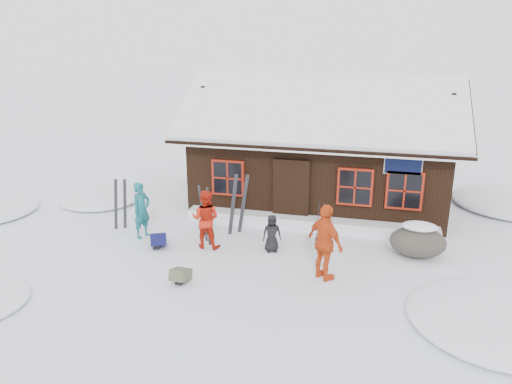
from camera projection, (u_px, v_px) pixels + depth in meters
The scene contains 15 objects.
ground at pixel (241, 253), 13.46m from camera, with size 120.00×120.00×0.00m, color white.
mountain_hut at pixel (322, 157), 17.21m from camera, with size 8.90×6.09×4.42m.
snow_drift at pixel (309, 223), 15.13m from camera, with size 7.60×0.60×0.35m, color white.
snow_mounds at pixel (312, 233), 14.79m from camera, with size 20.60×13.20×0.48m.
skier_teal at pixel (142, 210), 14.29m from camera, with size 0.60×0.39×1.64m, color #156067.
skier_orange_left at pixel (206, 219), 13.61m from camera, with size 0.80×0.62×1.65m, color red.
skier_orange_right at pixel (325, 243), 11.80m from camera, with size 1.11×0.46×1.89m, color #CE4315.
skier_crouched at pixel (272, 233), 13.43m from camera, with size 0.51×0.33×1.04m, color black.
boulder at pixel (418, 241), 13.18m from camera, with size 1.46×1.09×0.84m.
ski_pair_left at pixel (120, 205), 14.93m from camera, with size 0.44×0.21×1.61m.
ski_pair_mid at pixel (206, 216), 13.95m from camera, with size 0.46×0.35×1.69m.
ski_pair_right at pixel (238, 205), 14.55m from camera, with size 0.60×0.31×1.85m.
ski_poles at pixel (320, 223), 14.05m from camera, with size 0.22×0.11×1.22m.
backpack_blue at pixel (159, 242), 13.80m from camera, with size 0.43×0.57×0.31m, color #0F1141.
backpack_olive at pixel (181, 277), 11.87m from camera, with size 0.38×0.50×0.27m, color #4F5039.
Camera 1 is at (3.39, -11.81, 5.75)m, focal length 35.00 mm.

